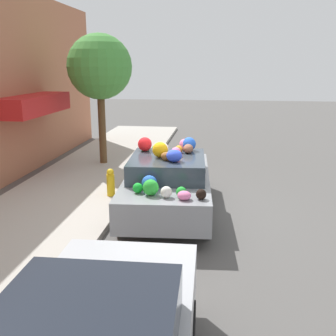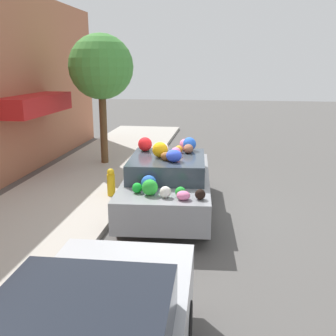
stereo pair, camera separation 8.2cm
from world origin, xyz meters
The scene contains 5 objects.
ground_plane centered at (0.00, 0.00, 0.00)m, with size 60.00×60.00×0.00m, color #565451.
sidewalk_curb centered at (0.00, 2.70, 0.06)m, with size 24.00×3.20×0.13m.
street_tree centered at (3.92, 2.71, 3.23)m, with size 2.06×2.06×4.17m.
fire_hydrant centered at (0.60, 1.53, 0.47)m, with size 0.20×0.20×0.70m.
art_car centered at (-0.03, 0.00, 0.74)m, with size 4.30×2.12×1.69m.
Camera 2 is at (-8.52, -1.21, 3.32)m, focal length 42.00 mm.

